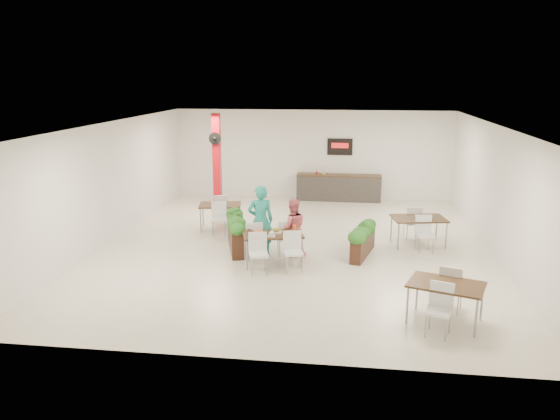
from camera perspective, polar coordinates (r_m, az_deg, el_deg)
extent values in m
plane|color=beige|center=(14.46, 1.53, -3.80)|extent=(12.00, 12.00, 0.00)
cube|color=white|center=(19.96, 3.38, 5.82)|extent=(10.00, 0.10, 3.20)
cube|color=white|center=(8.32, -2.75, -5.73)|extent=(10.00, 0.10, 3.20)
cube|color=white|center=(15.39, -17.30, 2.80)|extent=(0.10, 12.00, 3.20)
cube|color=white|center=(14.44, 21.73, 1.74)|extent=(0.10, 12.00, 3.20)
cube|color=white|center=(13.83, 1.62, 8.94)|extent=(10.00, 12.00, 0.04)
cube|color=#B30B17|center=(18.27, -6.60, 5.00)|extent=(0.25, 0.25, 3.20)
cylinder|color=black|center=(17.99, -6.81, 7.43)|extent=(0.40, 0.06, 0.40)
sphere|color=black|center=(17.95, -6.84, 7.42)|extent=(0.12, 0.12, 0.12)
cube|color=#292624|center=(19.76, 6.15, 2.29)|extent=(3.00, 0.60, 0.90)
cube|color=black|center=(19.67, 6.19, 3.64)|extent=(3.00, 0.62, 0.04)
cube|color=black|center=(19.83, 6.28, 6.58)|extent=(0.90, 0.04, 0.60)
cube|color=red|center=(19.79, 6.28, 6.71)|extent=(0.60, 0.02, 0.18)
imported|color=#A1281A|center=(19.68, 3.86, 4.03)|extent=(0.09, 0.09, 0.19)
imported|color=gold|center=(19.67, 4.59, 3.98)|extent=(0.13, 0.13, 0.17)
cube|color=black|center=(12.91, -0.77, -2.59)|extent=(1.56, 1.15, 0.04)
cylinder|color=gray|center=(12.64, -3.45, -4.76)|extent=(0.04, 0.04, 0.71)
cylinder|color=gray|center=(12.80, 2.28, -4.51)|extent=(0.04, 0.04, 0.71)
cylinder|color=gray|center=(13.28, -3.70, -3.83)|extent=(0.04, 0.04, 0.71)
cylinder|color=gray|center=(13.44, 1.76, -3.60)|extent=(0.04, 0.04, 0.71)
cube|color=white|center=(13.52, -2.78, -3.08)|extent=(0.52, 0.52, 0.05)
cube|color=white|center=(13.27, -2.71, -2.28)|extent=(0.42, 0.15, 0.45)
cylinder|color=gray|center=(13.77, -2.13, -3.78)|extent=(0.02, 0.02, 0.43)
cylinder|color=gray|center=(13.74, -3.54, -3.84)|extent=(0.02, 0.02, 0.43)
cylinder|color=gray|center=(13.45, -1.97, -4.22)|extent=(0.02, 0.02, 0.43)
cylinder|color=gray|center=(13.42, -3.42, -4.27)|extent=(0.02, 0.02, 0.43)
cube|color=white|center=(13.62, 0.58, -2.94)|extent=(0.52, 0.52, 0.05)
cube|color=white|center=(13.36, 0.71, -2.15)|extent=(0.42, 0.15, 0.45)
cylinder|color=gray|center=(13.87, 1.17, -3.64)|extent=(0.02, 0.02, 0.43)
cylinder|color=gray|center=(13.82, -0.23, -3.70)|extent=(0.02, 0.02, 0.43)
cylinder|color=gray|center=(13.55, 1.40, -4.07)|extent=(0.02, 0.02, 0.43)
cylinder|color=gray|center=(13.50, -0.03, -4.13)|extent=(0.02, 0.02, 0.43)
cube|color=white|center=(12.38, -2.25, -4.68)|extent=(0.52, 0.52, 0.05)
cube|color=white|center=(12.49, -2.35, -3.32)|extent=(0.42, 0.15, 0.45)
cylinder|color=gray|center=(12.29, -2.95, -6.00)|extent=(0.02, 0.02, 0.43)
cylinder|color=gray|center=(12.32, -1.37, -5.93)|extent=(0.02, 0.02, 0.43)
cylinder|color=gray|center=(12.61, -3.09, -5.48)|extent=(0.02, 0.02, 0.43)
cylinder|color=gray|center=(12.64, -1.55, -5.41)|extent=(0.02, 0.02, 0.43)
cube|color=white|center=(12.49, 1.42, -4.52)|extent=(0.52, 0.52, 0.05)
cube|color=white|center=(12.59, 1.28, -3.17)|extent=(0.42, 0.15, 0.45)
cylinder|color=gray|center=(12.38, 0.76, -5.83)|extent=(0.02, 0.02, 0.43)
cylinder|color=gray|center=(12.43, 2.32, -5.75)|extent=(0.02, 0.02, 0.43)
cylinder|color=gray|center=(12.69, 0.52, -5.32)|extent=(0.02, 0.02, 0.43)
cylinder|color=gray|center=(12.75, 2.04, -5.25)|extent=(0.02, 0.02, 0.43)
cube|color=white|center=(12.77, -2.27, -2.66)|extent=(0.37, 0.37, 0.01)
ellipsoid|color=#9E5827|center=(12.75, -2.27, -2.34)|extent=(0.22, 0.22, 0.13)
cube|color=white|center=(13.03, -0.40, -2.31)|extent=(0.32, 0.32, 0.01)
ellipsoid|color=orange|center=(13.01, -0.40, -2.05)|extent=(0.18, 0.18, 0.11)
cube|color=white|center=(12.85, 1.07, -2.55)|extent=(0.32, 0.32, 0.01)
ellipsoid|color=#551511|center=(12.83, 1.07, -2.31)|extent=(0.16, 0.16, 0.10)
cube|color=white|center=(12.73, -0.89, -2.70)|extent=(0.22, 0.22, 0.01)
ellipsoid|color=white|center=(12.71, -0.89, -2.52)|extent=(0.12, 0.12, 0.07)
cylinder|color=orange|center=(13.11, 1.53, -1.91)|extent=(0.07, 0.07, 0.15)
imported|color=brown|center=(12.93, -3.25, -2.27)|extent=(0.12, 0.12, 0.10)
imported|color=teal|center=(13.55, -2.05, -1.11)|extent=(0.74, 0.58, 1.78)
imported|color=#E46572|center=(13.48, 1.31, -1.88)|extent=(0.83, 0.72, 1.46)
cube|color=black|center=(14.23, -4.61, -2.75)|extent=(0.86, 1.99, 0.66)
ellipsoid|color=#185117|center=(13.30, -4.41, -1.91)|extent=(0.40, 0.40, 0.32)
ellipsoid|color=#185117|center=(13.70, -4.53, -1.44)|extent=(0.40, 0.40, 0.32)
ellipsoid|color=#185117|center=(14.11, -4.65, -0.99)|extent=(0.40, 0.40, 0.32)
ellipsoid|color=#185117|center=(14.51, -4.76, -0.57)|extent=(0.40, 0.40, 0.32)
ellipsoid|color=#185117|center=(14.92, -4.86, -0.18)|extent=(0.40, 0.40, 0.32)
imported|color=#185117|center=(14.08, -4.66, -0.62)|extent=(0.39, 0.33, 0.43)
cube|color=black|center=(13.81, 8.65, -3.64)|extent=(0.65, 1.64, 0.54)
ellipsoid|color=#185117|center=(13.08, 8.06, -2.82)|extent=(0.40, 0.40, 0.32)
ellipsoid|color=#185117|center=(13.39, 8.39, -2.44)|extent=(0.40, 0.40, 0.32)
ellipsoid|color=#185117|center=(13.70, 8.70, -2.08)|extent=(0.40, 0.40, 0.32)
ellipsoid|color=#185117|center=(14.01, 9.00, -1.73)|extent=(0.40, 0.40, 0.32)
ellipsoid|color=#185117|center=(14.33, 9.29, -1.40)|extent=(0.40, 0.40, 0.32)
imported|color=#185117|center=(13.69, 8.71, -1.85)|extent=(0.20, 0.20, 0.35)
cube|color=black|center=(15.95, -6.28, 0.53)|extent=(1.31, 0.99, 0.04)
cylinder|color=gray|center=(15.76, -8.29, -1.10)|extent=(0.04, 0.04, 0.71)
cylinder|color=gray|center=(15.68, -4.37, -1.07)|extent=(0.04, 0.04, 0.71)
cylinder|color=gray|center=(16.42, -8.04, -0.49)|extent=(0.04, 0.04, 0.71)
cylinder|color=gray|center=(16.34, -4.28, -0.46)|extent=(0.04, 0.04, 0.71)
cube|color=white|center=(16.60, -6.11, 0.07)|extent=(0.48, 0.48, 0.05)
cube|color=white|center=(16.36, -6.18, 0.76)|extent=(0.42, 0.11, 0.45)
cylinder|color=gray|center=(16.81, -5.47, -0.57)|extent=(0.02, 0.02, 0.43)
cylinder|color=gray|center=(16.83, -6.63, -0.58)|extent=(0.02, 0.02, 0.43)
cylinder|color=gray|center=(16.48, -5.54, -0.86)|extent=(0.02, 0.02, 0.43)
cylinder|color=gray|center=(16.50, -6.72, -0.87)|extent=(0.02, 0.02, 0.43)
cube|color=white|center=(15.44, -6.41, -1.00)|extent=(0.48, 0.48, 0.05)
cube|color=white|center=(15.56, -6.38, 0.07)|extent=(0.42, 0.11, 0.45)
cylinder|color=gray|center=(15.35, -7.07, -2.01)|extent=(0.02, 0.02, 0.43)
cylinder|color=gray|center=(15.32, -5.80, -2.00)|extent=(0.02, 0.02, 0.43)
cylinder|color=gray|center=(15.68, -6.96, -1.67)|extent=(0.02, 0.02, 0.43)
cylinder|color=gray|center=(15.65, -5.72, -1.66)|extent=(0.02, 0.02, 0.43)
imported|color=white|center=(15.94, -6.29, 0.69)|extent=(0.22, 0.22, 0.05)
cube|color=black|center=(14.83, 14.30, -0.85)|extent=(1.50, 1.13, 0.04)
cylinder|color=gray|center=(14.39, 12.27, -2.73)|extent=(0.04, 0.04, 0.71)
cylinder|color=gray|center=(14.75, 16.97, -2.62)|extent=(0.04, 0.04, 0.71)
cylinder|color=gray|center=(15.13, 11.54, -1.88)|extent=(0.04, 0.04, 0.71)
cylinder|color=gray|center=(15.47, 16.03, -1.79)|extent=(0.04, 0.04, 0.71)
cube|color=white|center=(15.45, 13.63, -1.29)|extent=(0.48, 0.48, 0.05)
cube|color=white|center=(15.21, 13.87, -0.57)|extent=(0.42, 0.11, 0.45)
cylinder|color=gray|center=(15.72, 14.01, -1.95)|extent=(0.02, 0.02, 0.43)
cylinder|color=gray|center=(15.63, 12.81, -1.97)|extent=(0.02, 0.02, 0.43)
cylinder|color=gray|center=(15.40, 14.35, -2.29)|extent=(0.02, 0.02, 0.43)
cylinder|color=gray|center=(15.31, 13.13, -2.32)|extent=(0.02, 0.02, 0.43)
cube|color=white|center=(14.35, 14.90, -2.54)|extent=(0.48, 0.48, 0.05)
cube|color=white|center=(14.45, 14.75, -1.38)|extent=(0.42, 0.11, 0.45)
cylinder|color=gray|center=(14.21, 14.38, -3.66)|extent=(0.02, 0.02, 0.43)
cylinder|color=gray|center=(14.31, 15.69, -3.62)|extent=(0.02, 0.02, 0.43)
cylinder|color=gray|center=(14.52, 14.01, -3.26)|extent=(0.02, 0.02, 0.43)
cylinder|color=gray|center=(14.62, 15.29, -3.22)|extent=(0.02, 0.02, 0.43)
imported|color=white|center=(14.81, 14.31, -0.68)|extent=(0.22, 0.22, 0.05)
cube|color=black|center=(10.35, 16.99, -7.47)|extent=(1.52, 1.26, 0.04)
cylinder|color=gray|center=(10.25, 13.15, -9.68)|extent=(0.04, 0.04, 0.71)
cylinder|color=gray|center=(10.07, 19.80, -10.60)|extent=(0.04, 0.04, 0.71)
cylinder|color=gray|center=(10.93, 14.13, -8.23)|extent=(0.04, 0.04, 0.71)
cylinder|color=gray|center=(10.76, 20.34, -9.05)|extent=(0.04, 0.04, 0.71)
cube|color=white|center=(11.00, 17.46, -7.78)|extent=(0.54, 0.54, 0.05)
cube|color=white|center=(10.74, 17.37, -6.88)|extent=(0.41, 0.18, 0.45)
cylinder|color=gray|center=(11.22, 18.38, -8.71)|extent=(0.02, 0.02, 0.43)
cylinder|color=gray|center=(11.27, 16.66, -8.48)|extent=(0.02, 0.02, 0.43)
cylinder|color=gray|center=(10.91, 18.10, -9.34)|extent=(0.02, 0.02, 0.43)
cylinder|color=gray|center=(10.96, 16.32, -9.11)|extent=(0.02, 0.02, 0.43)
cube|color=white|center=(9.90, 16.23, -10.15)|extent=(0.54, 0.54, 0.05)
cube|color=white|center=(9.98, 16.54, -8.42)|extent=(0.41, 0.18, 0.45)
cylinder|color=gray|center=(9.87, 14.96, -11.63)|extent=(0.02, 0.02, 0.43)
cylinder|color=gray|center=(9.82, 16.93, -11.91)|extent=(0.02, 0.02, 0.43)
cylinder|color=gray|center=(10.18, 15.38, -10.86)|extent=(0.02, 0.02, 0.43)
cylinder|color=gray|center=(10.13, 17.29, -11.13)|extent=(0.02, 0.02, 0.43)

